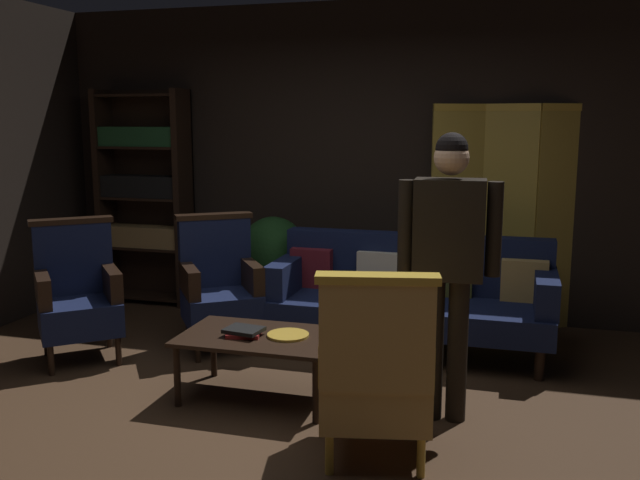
{
  "coord_description": "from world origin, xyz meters",
  "views": [
    {
      "loc": [
        1.28,
        -3.72,
        1.78
      ],
      "look_at": [
        0.0,
        0.8,
        0.95
      ],
      "focal_mm": 38.82,
      "sensor_mm": 36.0,
      "label": 1
    }
  ],
  "objects_px": {
    "velvet_couch": "(412,292)",
    "potted_plant": "(273,261)",
    "armchair_wing_left": "(78,294)",
    "brass_tray": "(288,335)",
    "coffee_table": "(260,342)",
    "book_red_leather": "(244,334)",
    "book_black_cloth": "(244,330)",
    "folding_screen": "(508,213)",
    "standing_figure": "(448,251)",
    "armchair_wing_right": "(220,286)",
    "armchair_gilt_accent": "(376,371)",
    "bookshelf": "(145,194)"
  },
  "relations": [
    {
      "from": "armchair_wing_right",
      "to": "bookshelf",
      "type": "bearing_deg",
      "value": 138.85
    },
    {
      "from": "bookshelf",
      "to": "armchair_gilt_accent",
      "type": "xyz_separation_m",
      "value": [
        2.78,
        -2.57,
        -0.57
      ]
    },
    {
      "from": "armchair_gilt_accent",
      "to": "book_black_cloth",
      "type": "relative_size",
      "value": 4.58
    },
    {
      "from": "armchair_wing_left",
      "to": "book_red_leather",
      "type": "distance_m",
      "value": 1.53
    },
    {
      "from": "bookshelf",
      "to": "potted_plant",
      "type": "relative_size",
      "value": 2.21
    },
    {
      "from": "velvet_couch",
      "to": "potted_plant",
      "type": "bearing_deg",
      "value": 159.85
    },
    {
      "from": "armchair_wing_right",
      "to": "standing_figure",
      "type": "relative_size",
      "value": 0.61
    },
    {
      "from": "bookshelf",
      "to": "potted_plant",
      "type": "bearing_deg",
      "value": -10.56
    },
    {
      "from": "armchair_wing_right",
      "to": "standing_figure",
      "type": "xyz_separation_m",
      "value": [
        1.83,
        -0.86,
        0.54
      ]
    },
    {
      "from": "bookshelf",
      "to": "velvet_couch",
      "type": "relative_size",
      "value": 0.97
    },
    {
      "from": "velvet_couch",
      "to": "standing_figure",
      "type": "bearing_deg",
      "value": -72.67
    },
    {
      "from": "book_red_leather",
      "to": "brass_tray",
      "type": "distance_m",
      "value": 0.28
    },
    {
      "from": "armchair_wing_right",
      "to": "book_red_leather",
      "type": "relative_size",
      "value": 5.02
    },
    {
      "from": "velvet_couch",
      "to": "book_red_leather",
      "type": "relative_size",
      "value": 10.23
    },
    {
      "from": "velvet_couch",
      "to": "coffee_table",
      "type": "distance_m",
      "value": 1.45
    },
    {
      "from": "folding_screen",
      "to": "bookshelf",
      "type": "relative_size",
      "value": 0.93
    },
    {
      "from": "book_red_leather",
      "to": "armchair_wing_left",
      "type": "bearing_deg",
      "value": 165.36
    },
    {
      "from": "potted_plant",
      "to": "brass_tray",
      "type": "bearing_deg",
      "value": -67.45
    },
    {
      "from": "folding_screen",
      "to": "standing_figure",
      "type": "relative_size",
      "value": 1.12
    },
    {
      "from": "coffee_table",
      "to": "brass_tray",
      "type": "xyz_separation_m",
      "value": [
        0.18,
        0.02,
        0.05
      ]
    },
    {
      "from": "folding_screen",
      "to": "potted_plant",
      "type": "height_order",
      "value": "folding_screen"
    },
    {
      "from": "book_red_leather",
      "to": "coffee_table",
      "type": "bearing_deg",
      "value": 24.12
    },
    {
      "from": "potted_plant",
      "to": "brass_tray",
      "type": "relative_size",
      "value": 3.5
    },
    {
      "from": "folding_screen",
      "to": "armchair_wing_right",
      "type": "xyz_separation_m",
      "value": [
        -2.13,
        -1.2,
        -0.5
      ]
    },
    {
      "from": "armchair_gilt_accent",
      "to": "book_black_cloth",
      "type": "distance_m",
      "value": 1.12
    },
    {
      "from": "potted_plant",
      "to": "book_red_leather",
      "type": "relative_size",
      "value": 4.49
    },
    {
      "from": "bookshelf",
      "to": "armchair_wing_right",
      "type": "xyz_separation_m",
      "value": [
        1.25,
        -1.09,
        -0.57
      ]
    },
    {
      "from": "bookshelf",
      "to": "standing_figure",
      "type": "xyz_separation_m",
      "value": [
        3.08,
        -1.95,
        -0.04
      ]
    },
    {
      "from": "velvet_couch",
      "to": "bookshelf",
      "type": "bearing_deg",
      "value": 164.71
    },
    {
      "from": "folding_screen",
      "to": "armchair_gilt_accent",
      "type": "distance_m",
      "value": 2.79
    },
    {
      "from": "armchair_gilt_accent",
      "to": "armchair_wing_right",
      "type": "xyz_separation_m",
      "value": [
        -1.53,
        1.48,
        0.0
      ]
    },
    {
      "from": "folding_screen",
      "to": "velvet_couch",
      "type": "distance_m",
      "value": 1.21
    },
    {
      "from": "potted_plant",
      "to": "book_black_cloth",
      "type": "xyz_separation_m",
      "value": [
        0.42,
        -1.74,
        -0.08
      ]
    },
    {
      "from": "velvet_couch",
      "to": "brass_tray",
      "type": "bearing_deg",
      "value": -116.95
    },
    {
      "from": "armchair_wing_left",
      "to": "brass_tray",
      "type": "bearing_deg",
      "value": -10.39
    },
    {
      "from": "potted_plant",
      "to": "standing_figure",
      "type": "bearing_deg",
      "value": -45.18
    },
    {
      "from": "book_black_cloth",
      "to": "standing_figure",
      "type": "bearing_deg",
      "value": 2.12
    },
    {
      "from": "folding_screen",
      "to": "book_red_leather",
      "type": "relative_size",
      "value": 9.17
    },
    {
      "from": "velvet_couch",
      "to": "book_black_cloth",
      "type": "distance_m",
      "value": 1.54
    },
    {
      "from": "velvet_couch",
      "to": "armchair_wing_right",
      "type": "height_order",
      "value": "armchair_wing_right"
    },
    {
      "from": "velvet_couch",
      "to": "armchair_gilt_accent",
      "type": "xyz_separation_m",
      "value": [
        0.08,
        -1.83,
        0.03
      ]
    },
    {
      "from": "book_black_cloth",
      "to": "brass_tray",
      "type": "xyz_separation_m",
      "value": [
        0.27,
        0.07,
        -0.03
      ]
    },
    {
      "from": "armchair_wing_right",
      "to": "brass_tray",
      "type": "height_order",
      "value": "armchair_wing_right"
    },
    {
      "from": "folding_screen",
      "to": "brass_tray",
      "type": "bearing_deg",
      "value": -122.33
    },
    {
      "from": "armchair_gilt_accent",
      "to": "armchair_wing_left",
      "type": "height_order",
      "value": "same"
    },
    {
      "from": "armchair_wing_right",
      "to": "potted_plant",
      "type": "height_order",
      "value": "armchair_wing_right"
    },
    {
      "from": "velvet_couch",
      "to": "brass_tray",
      "type": "distance_m",
      "value": 1.34
    },
    {
      "from": "bookshelf",
      "to": "standing_figure",
      "type": "distance_m",
      "value": 3.65
    },
    {
      "from": "potted_plant",
      "to": "book_black_cloth",
      "type": "relative_size",
      "value": 4.09
    },
    {
      "from": "book_red_leather",
      "to": "book_black_cloth",
      "type": "relative_size",
      "value": 0.91
    }
  ]
}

